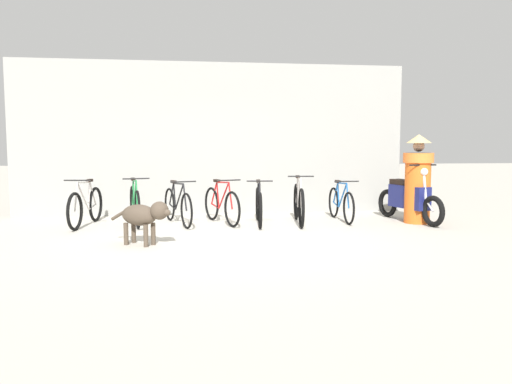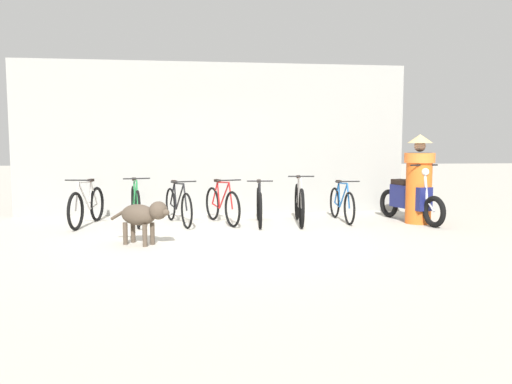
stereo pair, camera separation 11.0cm
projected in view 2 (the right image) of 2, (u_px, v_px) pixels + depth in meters
The scene contains 12 objects.
ground_plane at pixel (224, 240), 7.66m from camera, with size 60.00×60.00×0.00m, color #B7B2A5.
shop_wall_back at pixel (215, 139), 10.48m from camera, with size 8.16×0.20×3.15m.
bicycle_0 at pixel (87, 206), 8.98m from camera, with size 0.46×1.68×0.86m.
bicycle_1 at pixel (136, 205), 9.09m from camera, with size 0.47×1.61×0.88m.
bicycle_2 at pixel (178, 206), 9.13m from camera, with size 0.61×1.63×0.82m.
bicycle_3 at pixel (222, 205), 9.22m from camera, with size 0.62×1.51×0.84m.
bicycle_4 at pixel (259, 206), 9.14m from camera, with size 0.46×1.68×0.83m.
bicycle_5 at pixel (299, 204), 9.20m from camera, with size 0.46×1.75×0.91m.
bicycle_6 at pixel (342, 204), 9.50m from camera, with size 0.46×1.56×0.80m.
motorcycle at pixel (410, 199), 9.39m from camera, with size 0.63×1.88×1.10m.
stray_dog at pixel (143, 215), 7.20m from camera, with size 0.93×0.69×0.65m.
person_in_robes at pixel (419, 179), 9.19m from camera, with size 0.59×0.59×1.65m.
Camera 2 is at (-0.45, -7.56, 1.44)m, focal length 35.00 mm.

